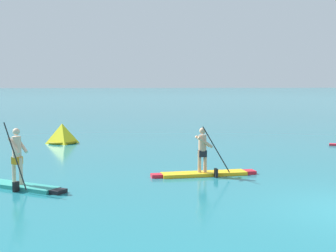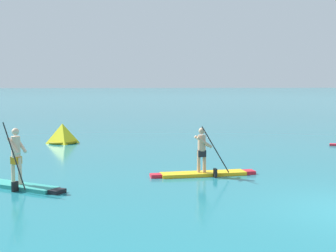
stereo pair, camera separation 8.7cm
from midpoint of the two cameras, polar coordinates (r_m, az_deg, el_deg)
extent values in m
cube|color=teal|center=(14.81, -16.99, -6.85)|extent=(2.43, 1.90, 0.11)
cube|color=black|center=(13.87, -12.87, -7.57)|extent=(0.50, 0.54, 0.11)
cylinder|color=beige|center=(14.72, -17.02, -5.13)|extent=(0.11, 0.11, 0.79)
cylinder|color=beige|center=(14.92, -17.78, -5.01)|extent=(0.11, 0.11, 0.79)
cube|color=orange|center=(14.77, -17.43, -3.90)|extent=(0.34, 0.33, 0.22)
cylinder|color=beige|center=(14.71, -17.48, -2.37)|extent=(0.26, 0.26, 0.62)
sphere|color=beige|center=(14.66, -17.53, -0.65)|extent=(0.21, 0.21, 0.21)
cylinder|color=beige|center=(14.78, -16.92, -2.15)|extent=(0.42, 0.33, 0.50)
cylinder|color=beige|center=(14.57, -17.78, -2.27)|extent=(0.42, 0.33, 0.50)
cylinder|color=black|center=(14.21, -17.66, -3.41)|extent=(0.70, 0.49, 1.88)
cube|color=black|center=(14.37, -17.56, -6.93)|extent=(0.18, 0.21, 0.32)
cube|color=yellow|center=(16.07, 4.36, -5.68)|extent=(2.90, 0.94, 0.11)
cube|color=red|center=(16.58, 9.72, -5.40)|extent=(0.40, 0.47, 0.11)
cube|color=red|center=(15.71, -1.30, -5.92)|extent=(0.40, 0.41, 0.11)
cylinder|color=tan|center=(16.01, 4.50, -4.22)|extent=(0.11, 0.11, 0.72)
cylinder|color=tan|center=(15.96, 3.83, -4.24)|extent=(0.11, 0.11, 0.72)
cube|color=black|center=(15.94, 4.17, -3.27)|extent=(0.28, 0.25, 0.22)
cylinder|color=tan|center=(15.89, 4.18, -2.01)|extent=(0.26, 0.26, 0.53)
sphere|color=tan|center=(15.85, 4.19, -0.59)|extent=(0.21, 0.21, 0.21)
cylinder|color=tan|center=(16.05, 4.21, -1.81)|extent=(0.53, 0.15, 0.41)
cylinder|color=tan|center=(15.75, 4.51, -1.94)|extent=(0.53, 0.15, 0.41)
cylinder|color=black|center=(15.63, 5.82, -2.82)|extent=(0.95, 0.15, 1.55)
cube|color=black|center=(15.76, 5.80, -5.63)|extent=(0.10, 0.21, 0.32)
cube|color=red|center=(24.77, 19.12, -2.10)|extent=(0.44, 0.44, 0.09)
pyramid|color=yellow|center=(24.85, -12.34, -0.85)|extent=(1.48, 1.48, 1.00)
torus|color=olive|center=(24.90, -12.32, -1.86)|extent=(1.46, 1.46, 0.12)
camera|label=1|loc=(0.04, -89.89, 0.01)|focal=51.29mm
camera|label=2|loc=(0.04, 90.11, -0.01)|focal=51.29mm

